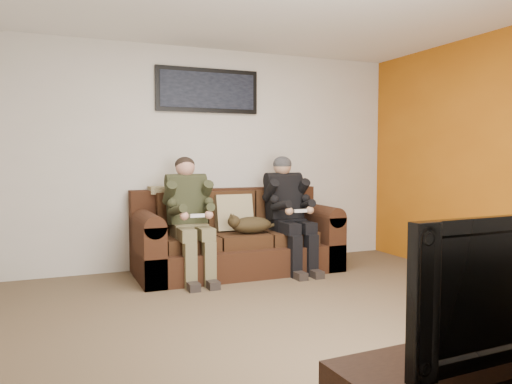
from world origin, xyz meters
name	(u,v)px	position (x,y,z in m)	size (l,w,h in m)	color
floor	(287,320)	(0.00, 0.00, 0.00)	(5.00, 5.00, 0.00)	brown
wall_back	(205,158)	(0.00, 2.25, 1.30)	(5.00, 5.00, 0.00)	beige
sofa	(235,240)	(0.23, 1.83, 0.35)	(2.28, 0.99, 0.93)	#351C10
throw_pillow	(234,213)	(0.23, 1.87, 0.66)	(0.44, 0.12, 0.42)	tan
throw_blanket	(170,190)	(-0.47, 2.12, 0.93)	(0.47, 0.23, 0.08)	#BAB289
person_left	(190,210)	(-0.36, 1.64, 0.74)	(0.51, 0.87, 1.31)	#6C6343
person_right	(288,206)	(0.81, 1.64, 0.75)	(0.51, 0.86, 1.32)	black
cat	(250,225)	(0.31, 1.58, 0.56)	(0.66, 0.26, 0.24)	#42331A
framed_poster	(208,90)	(0.03, 2.22, 2.10)	(1.25, 0.05, 0.52)	black
television	(488,283)	(0.02, -1.95, 0.76)	(1.07, 0.14, 0.62)	black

